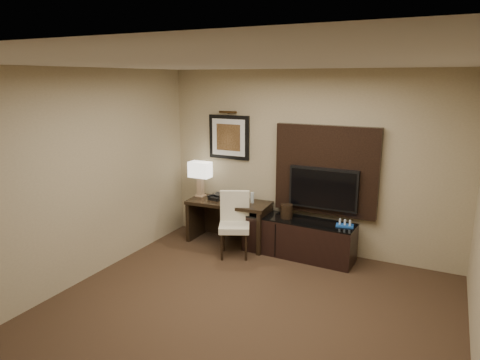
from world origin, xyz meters
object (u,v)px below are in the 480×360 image
Objects in this scene: desk at (229,222)px; minibar_tray at (345,223)px; tv at (323,189)px; water_bottle at (252,198)px; credenza at (298,238)px; desk_chair at (234,226)px; table_lamp at (200,179)px; desk_phone at (216,197)px; ice_bucket at (287,211)px.

minibar_tray is at bearing -3.57° from desk.
tv is 1.11m from water_bottle.
tv is 6.05× the size of water_bottle.
desk_chair reaches higher than credenza.
minibar_tray is (2.36, -0.05, -0.38)m from table_lamp.
tv is 0.59m from minibar_tray.
tv reaches higher than credenza.
desk_phone is (-0.53, 0.40, 0.29)m from desk_chair.
ice_bucket reaches higher than desk.
desk_chair is 0.59m from water_bottle.
minibar_tray is (0.85, 0.01, -0.06)m from ice_bucket.
minibar_tray is at bearing -26.39° from tv.
desk_chair is 1.54× the size of table_lamp.
ice_bucket is at bearing -179.28° from minibar_tray.
ice_bucket is at bearing 9.20° from desk_phone.
desk_phone is 1.20m from ice_bucket.
tv is at bearing 3.00° from desk_chair.
ice_bucket is 0.85× the size of minibar_tray.
desk is 1.29× the size of tv.
ice_bucket is (0.60, -0.09, -0.11)m from water_bottle.
tv reaches higher than minibar_tray.
minibar_tray is at bearing -9.48° from desk_chair.
ice_bucket is (0.96, -0.01, 0.32)m from desk.
ice_bucket is 0.86m from minibar_tray.
tv reaches higher than desk.
desk is 0.57m from water_bottle.
minibar_tray is (1.51, 0.41, 0.15)m from desk_chair.
water_bottle is (0.60, 0.09, 0.04)m from desk_phone.
desk is 5.44× the size of minibar_tray.
ice_bucket is at bearing -8.80° from water_bottle.
credenza is (1.15, -0.00, -0.06)m from desk.
ice_bucket is at bearing -2.46° from table_lamp.
minibar_tray is (0.38, -0.19, -0.41)m from tv.
desk_chair reaches higher than minibar_tray.
desk is at bearing -179.88° from minibar_tray.
credenza is 0.93m from water_bottle.
minibar_tray is at bearing -1.31° from table_lamp.
desk_phone is 0.60m from water_bottle.
water_bottle is at bearing 176.78° from minibar_tray.
water_bottle is 1.46m from minibar_tray.
credenza is 8.11× the size of ice_bucket.
desk is 1.42× the size of desk_chair.
water_bottle is at bearing 1.72° from table_lamp.
table_lamp is 0.41m from desk_phone.
credenza is at bearing -1.96° from table_lamp.
table_lamp reaches higher than credenza.
desk_chair is at bearing -164.90° from minibar_tray.
desk_chair is at bearing -151.93° from credenza.
tv is 1.99m from table_lamp.
credenza is at bearing 9.50° from desk_phone.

